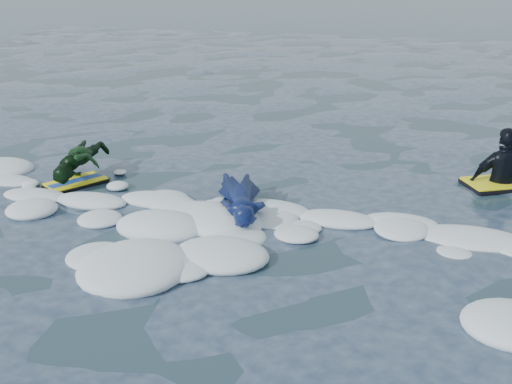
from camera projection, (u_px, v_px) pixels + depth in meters
ground at (231, 267)px, 7.28m from camera, size 120.00×120.00×0.00m
foam_band at (256, 231)px, 8.21m from camera, size 12.00×3.10×0.30m
prone_woman_unit at (241, 201)px, 8.59m from camera, size 1.15×1.75×0.43m
prone_child_unit at (81, 164)px, 9.88m from camera, size 0.89×1.42×0.54m
waiting_rider_unit at (503, 184)px, 9.74m from camera, size 1.34×1.12×1.76m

